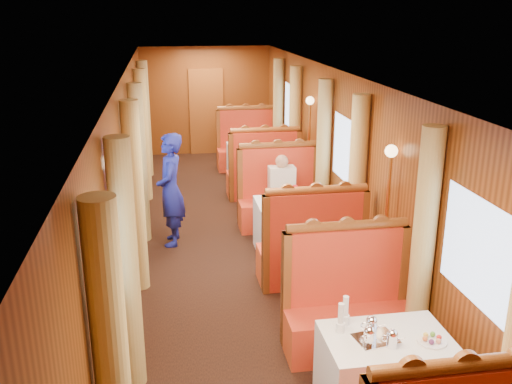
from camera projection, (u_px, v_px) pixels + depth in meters
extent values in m
cube|color=brown|center=(207.00, 112.00, 13.41)|extent=(0.80, 0.04, 2.00)
cube|color=white|center=(384.00, 376.00, 4.83)|extent=(1.05, 0.72, 0.75)
cylinder|color=brown|center=(466.00, 364.00, 3.45)|extent=(1.23, 0.10, 0.10)
cube|color=red|center=(349.00, 331.00, 5.77)|extent=(1.30, 0.55, 0.45)
cube|color=red|center=(345.00, 266.00, 5.77)|extent=(1.30, 0.12, 0.80)
cylinder|color=brown|center=(347.00, 226.00, 5.64)|extent=(1.23, 0.10, 0.10)
cube|color=white|center=(293.00, 226.00, 8.11)|extent=(1.05, 0.72, 0.75)
cube|color=red|center=(309.00, 264.00, 7.27)|extent=(1.30, 0.55, 0.45)
cube|color=red|center=(315.00, 225.00, 6.87)|extent=(1.30, 0.12, 0.80)
cylinder|color=brown|center=(317.00, 190.00, 6.74)|extent=(1.23, 0.10, 0.10)
cube|color=red|center=(280.00, 213.00, 9.05)|extent=(1.30, 0.55, 0.45)
cube|color=red|center=(278.00, 172.00, 9.06)|extent=(1.30, 0.12, 0.80)
cylinder|color=brown|center=(278.00, 145.00, 8.92)|extent=(1.23, 0.10, 0.10)
cube|color=white|center=(255.00, 163.00, 11.40)|extent=(1.05, 0.72, 0.75)
cube|color=red|center=(263.00, 184.00, 10.55)|extent=(1.30, 0.55, 0.45)
cube|color=red|center=(265.00, 154.00, 10.16)|extent=(1.30, 0.12, 0.80)
cylinder|color=brown|center=(265.00, 130.00, 10.02)|extent=(1.23, 0.10, 0.10)
cube|color=red|center=(248.00, 158.00, 12.34)|extent=(1.30, 0.55, 0.45)
cube|color=red|center=(246.00, 128.00, 12.35)|extent=(1.30, 0.12, 0.80)
cylinder|color=brown|center=(246.00, 108.00, 12.21)|extent=(1.23, 0.10, 0.10)
cube|color=silver|center=(376.00, 339.00, 4.67)|extent=(0.38, 0.32, 0.01)
cylinder|color=white|center=(432.00, 341.00, 4.64)|extent=(0.24, 0.24, 0.01)
cylinder|color=white|center=(340.00, 327.00, 4.78)|extent=(0.08, 0.08, 0.08)
cylinder|color=white|center=(341.00, 313.00, 4.74)|extent=(0.05, 0.05, 0.18)
cylinder|color=white|center=(345.00, 320.00, 4.90)|extent=(0.08, 0.08, 0.08)
cylinder|color=white|center=(346.00, 306.00, 4.86)|extent=(0.05, 0.05, 0.18)
cylinder|color=silver|center=(295.00, 197.00, 7.96)|extent=(0.06, 0.06, 0.14)
cylinder|color=silver|center=(255.00, 141.00, 11.25)|extent=(0.06, 0.06, 0.14)
cylinder|color=tan|center=(113.00, 376.00, 3.52)|extent=(0.22, 0.22, 2.35)
cylinder|color=tan|center=(126.00, 268.00, 4.99)|extent=(0.22, 0.22, 2.35)
cylinder|color=tan|center=(423.00, 248.00, 5.41)|extent=(0.22, 0.22, 2.35)
cylinder|color=tan|center=(135.00, 198.00, 6.81)|extent=(0.22, 0.22, 2.35)
cylinder|color=tan|center=(139.00, 164.00, 8.27)|extent=(0.22, 0.22, 2.35)
cylinder|color=tan|center=(357.00, 187.00, 7.23)|extent=(0.22, 0.22, 2.35)
cylinder|color=tan|center=(323.00, 157.00, 8.69)|extent=(0.22, 0.22, 2.35)
cylinder|color=tan|center=(143.00, 136.00, 10.10)|extent=(0.22, 0.22, 2.35)
cylinder|color=tan|center=(145.00, 119.00, 11.56)|extent=(0.22, 0.22, 2.35)
cylinder|color=tan|center=(295.00, 131.00, 10.51)|extent=(0.22, 0.22, 2.35)
cylinder|color=tan|center=(278.00, 116.00, 11.98)|extent=(0.22, 0.22, 2.35)
cylinder|color=#BF8C3F|center=(131.00, 250.00, 5.97)|extent=(0.04, 0.04, 1.85)
sphere|color=#FFD18C|center=(125.00, 162.00, 5.68)|extent=(0.14, 0.14, 0.14)
cylinder|color=#BF8C3F|center=(385.00, 234.00, 6.40)|extent=(0.04, 0.04, 1.85)
sphere|color=#FFD18C|center=(391.00, 151.00, 6.10)|extent=(0.14, 0.14, 0.14)
cylinder|color=#BF8C3F|center=(141.00, 164.00, 9.26)|extent=(0.04, 0.04, 1.85)
sphere|color=#FFD18C|center=(137.00, 105.00, 8.96)|extent=(0.14, 0.14, 0.14)
cylinder|color=#BF8C3F|center=(308.00, 157.00, 9.68)|extent=(0.04, 0.04, 1.85)
sphere|color=#FFD18C|center=(310.00, 101.00, 9.39)|extent=(0.14, 0.14, 0.14)
imported|color=navy|center=(171.00, 190.00, 8.24)|extent=(0.43, 0.63, 1.66)
cube|color=beige|center=(282.00, 184.00, 8.79)|extent=(0.40, 0.24, 0.55)
sphere|color=tan|center=(282.00, 161.00, 8.68)|extent=(0.20, 0.20, 0.20)
cube|color=beige|center=(284.00, 201.00, 8.70)|extent=(0.36, 0.30, 0.14)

